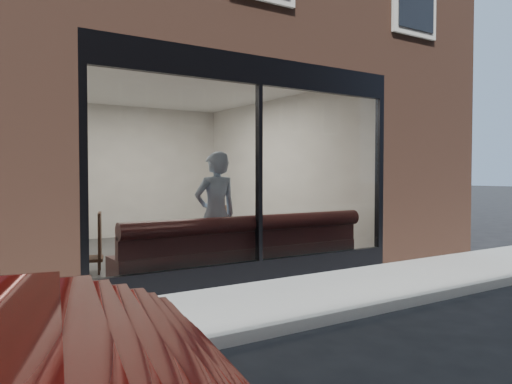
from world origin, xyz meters
TOP-DOWN VIEW (x-y plane):
  - ground at (0.00, 0.00)m, footprint 120.00×120.00m
  - sidewalk_near at (0.00, 1.00)m, footprint 40.00×2.00m
  - kerb_near at (0.00, -0.05)m, footprint 40.00×0.10m
  - host_building_pier_right at (3.75, 8.00)m, footprint 2.50×12.00m
  - host_building_backfill at (0.00, 11.00)m, footprint 5.00×6.00m
  - cafe_floor at (0.00, 5.00)m, footprint 6.00×6.00m
  - cafe_ceiling at (0.00, 5.00)m, footprint 6.00×6.00m
  - cafe_wall_back at (0.00, 7.99)m, footprint 5.00×0.00m
  - cafe_wall_left at (-2.49, 5.00)m, footprint 0.00×6.00m
  - cafe_wall_right at (2.49, 5.00)m, footprint 0.00×6.00m
  - storefront_kick at (0.00, 2.05)m, footprint 5.00×0.10m
  - storefront_header at (0.00, 2.05)m, footprint 5.00×0.10m
  - storefront_mullion at (0.00, 2.05)m, footprint 0.06×0.10m
  - storefront_glass at (0.00, 2.02)m, footprint 4.80×0.00m
  - banquette at (0.00, 2.45)m, footprint 4.00×0.55m
  - person at (-0.37, 2.67)m, footprint 0.68×0.45m
  - cafe_table_left at (-0.81, 3.15)m, footprint 0.71×0.71m
  - cafe_table_right at (0.84, 3.57)m, footprint 0.77×0.77m
  - cafe_chair_left at (-1.94, 3.89)m, footprint 0.59×0.59m
  - cafe_chair_right at (0.51, 4.21)m, footprint 0.61×0.61m
  - wall_poster at (-2.45, 4.38)m, footprint 0.02×0.68m

SIDE VIEW (x-z plane):
  - ground at x=0.00m, z-range 0.00..0.00m
  - sidewalk_near at x=0.00m, z-range 0.00..0.01m
  - cafe_floor at x=0.00m, z-range 0.02..0.02m
  - kerb_near at x=0.00m, z-range 0.00..0.12m
  - storefront_kick at x=0.00m, z-range 0.00..0.30m
  - banquette at x=0.00m, z-range 0.00..0.45m
  - cafe_chair_left at x=-1.94m, z-range 0.22..0.26m
  - cafe_chair_right at x=0.51m, z-range 0.22..0.26m
  - cafe_table_left at x=-0.81m, z-range 0.72..0.76m
  - cafe_table_right at x=0.84m, z-range 0.72..0.76m
  - person at x=-0.37m, z-range 0.00..1.87m
  - wall_poster at x=-2.45m, z-range 1.04..1.94m
  - storefront_mullion at x=0.00m, z-range 0.30..2.80m
  - storefront_glass at x=0.00m, z-range -0.85..3.95m
  - cafe_wall_back at x=0.00m, z-range -0.90..4.10m
  - cafe_wall_left at x=-2.49m, z-range -1.40..4.60m
  - cafe_wall_right at x=2.49m, z-range -1.40..4.60m
  - host_building_pier_right at x=3.75m, z-range 0.00..3.20m
  - host_building_backfill at x=0.00m, z-range 0.00..3.20m
  - storefront_header at x=0.00m, z-range 2.80..3.20m
  - cafe_ceiling at x=0.00m, z-range 3.19..3.19m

